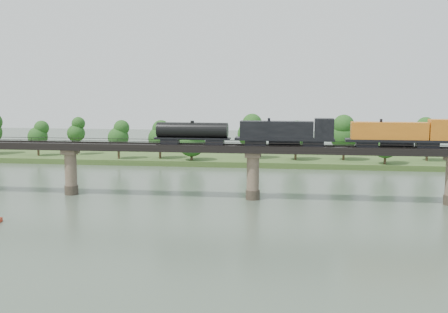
# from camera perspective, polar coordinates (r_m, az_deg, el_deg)

# --- Properties ---
(ground) EXTENTS (400.00, 400.00, 0.00)m
(ground) POSITION_cam_1_polar(r_m,az_deg,el_deg) (89.68, 1.33, -8.29)
(ground) COLOR #3A4939
(ground) RESTS_ON ground
(far_bank) EXTENTS (300.00, 24.00, 1.60)m
(far_bank) POSITION_cam_1_polar(r_m,az_deg,el_deg) (172.65, 4.44, -0.36)
(far_bank) COLOR #344F1F
(far_bank) RESTS_ON ground
(bridge) EXTENTS (236.00, 30.00, 11.50)m
(bridge) POSITION_cam_1_polar(r_m,az_deg,el_deg) (117.69, 2.95, -1.76)
(bridge) COLOR #473A2D
(bridge) RESTS_ON ground
(bridge_superstructure) EXTENTS (220.00, 4.90, 0.75)m
(bridge_superstructure) POSITION_cam_1_polar(r_m,az_deg,el_deg) (116.84, 2.97, 1.31)
(bridge_superstructure) COLOR black
(bridge_superstructure) RESTS_ON bridge
(far_treeline) EXTENTS (289.06, 17.54, 13.60)m
(far_treeline) POSITION_cam_1_polar(r_m,az_deg,el_deg) (167.95, 1.59, 2.19)
(far_treeline) COLOR #382619
(far_treeline) RESTS_ON far_bank
(freight_train) EXTENTS (82.59, 3.22, 5.68)m
(freight_train) POSITION_cam_1_polar(r_m,az_deg,el_deg) (116.86, 13.64, 2.30)
(freight_train) COLOR black
(freight_train) RESTS_ON bridge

